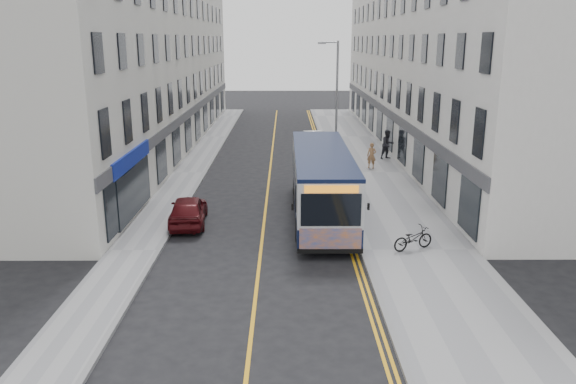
{
  "coord_description": "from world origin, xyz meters",
  "views": [
    {
      "loc": [
        0.97,
        -21.83,
        8.11
      ],
      "look_at": [
        1.09,
        1.96,
        1.6
      ],
      "focal_mm": 35.0,
      "sensor_mm": 36.0,
      "label": 1
    }
  ],
  "objects_px": {
    "city_bus": "(322,181)",
    "car_white": "(315,141)",
    "streetlamp": "(335,100)",
    "car_maroon": "(188,210)",
    "bicycle": "(413,238)",
    "pedestrian_near": "(372,156)",
    "pedestrian_far": "(388,144)"
  },
  "relations": [
    {
      "from": "pedestrian_near",
      "to": "car_maroon",
      "type": "bearing_deg",
      "value": -111.35
    },
    {
      "from": "streetlamp",
      "to": "car_maroon",
      "type": "distance_m",
      "value": 14.42
    },
    {
      "from": "pedestrian_near",
      "to": "pedestrian_far",
      "type": "distance_m",
      "value": 3.26
    },
    {
      "from": "bicycle",
      "to": "pedestrian_far",
      "type": "xyz_separation_m",
      "value": [
        2.03,
        17.27,
        0.54
      ]
    },
    {
      "from": "streetlamp",
      "to": "bicycle",
      "type": "height_order",
      "value": "streetlamp"
    },
    {
      "from": "city_bus",
      "to": "pedestrian_far",
      "type": "xyz_separation_m",
      "value": [
        5.34,
        12.7,
        -0.62
      ]
    },
    {
      "from": "streetlamp",
      "to": "car_maroon",
      "type": "height_order",
      "value": "streetlamp"
    },
    {
      "from": "city_bus",
      "to": "pedestrian_near",
      "type": "relative_size",
      "value": 6.74
    },
    {
      "from": "pedestrian_near",
      "to": "car_maroon",
      "type": "xyz_separation_m",
      "value": [
        -9.88,
        -10.87,
        -0.26
      ]
    },
    {
      "from": "city_bus",
      "to": "car_white",
      "type": "xyz_separation_m",
      "value": [
        0.54,
        16.64,
        -1.06
      ]
    },
    {
      "from": "pedestrian_far",
      "to": "car_maroon",
      "type": "distance_m",
      "value": 17.86
    },
    {
      "from": "streetlamp",
      "to": "car_maroon",
      "type": "bearing_deg",
      "value": -122.9
    },
    {
      "from": "streetlamp",
      "to": "car_maroon",
      "type": "relative_size",
      "value": 2.04
    },
    {
      "from": "car_white",
      "to": "car_maroon",
      "type": "height_order",
      "value": "car_white"
    },
    {
      "from": "streetlamp",
      "to": "bicycle",
      "type": "bearing_deg",
      "value": -83.27
    },
    {
      "from": "pedestrian_far",
      "to": "car_white",
      "type": "relative_size",
      "value": 0.48
    },
    {
      "from": "bicycle",
      "to": "car_maroon",
      "type": "distance_m",
      "value": 10.01
    },
    {
      "from": "car_white",
      "to": "car_maroon",
      "type": "distance_m",
      "value": 18.88
    },
    {
      "from": "city_bus",
      "to": "pedestrian_far",
      "type": "distance_m",
      "value": 13.79
    },
    {
      "from": "bicycle",
      "to": "car_white",
      "type": "xyz_separation_m",
      "value": [
        -2.77,
        21.21,
        0.1
      ]
    },
    {
      "from": "pedestrian_far",
      "to": "car_maroon",
      "type": "xyz_separation_m",
      "value": [
        -11.4,
        -13.75,
        -0.45
      ]
    },
    {
      "from": "city_bus",
      "to": "car_maroon",
      "type": "relative_size",
      "value": 2.79
    },
    {
      "from": "bicycle",
      "to": "city_bus",
      "type": "bearing_deg",
      "value": 12.16
    },
    {
      "from": "car_maroon",
      "to": "streetlamp",
      "type": "bearing_deg",
      "value": -127.28
    },
    {
      "from": "streetlamp",
      "to": "city_bus",
      "type": "relative_size",
      "value": 0.73
    },
    {
      "from": "bicycle",
      "to": "pedestrian_near",
      "type": "height_order",
      "value": "pedestrian_near"
    },
    {
      "from": "bicycle",
      "to": "streetlamp",
      "type": "bearing_deg",
      "value": -17.02
    },
    {
      "from": "bicycle",
      "to": "pedestrian_far",
      "type": "distance_m",
      "value": 17.4
    },
    {
      "from": "bicycle",
      "to": "pedestrian_near",
      "type": "xyz_separation_m",
      "value": [
        0.51,
        14.39,
        0.35
      ]
    },
    {
      "from": "streetlamp",
      "to": "car_white",
      "type": "relative_size",
      "value": 1.94
    },
    {
      "from": "city_bus",
      "to": "bicycle",
      "type": "height_order",
      "value": "city_bus"
    },
    {
      "from": "bicycle",
      "to": "pedestrian_near",
      "type": "bearing_deg",
      "value": -25.79
    }
  ]
}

